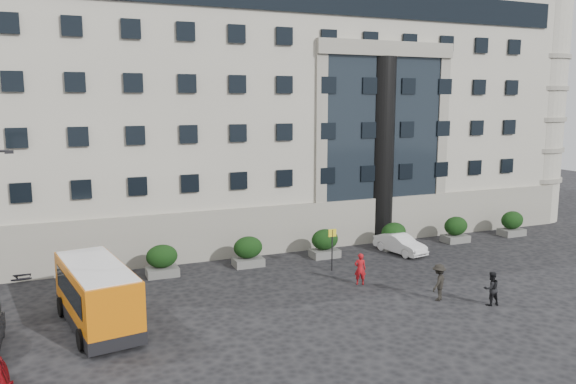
# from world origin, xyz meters

# --- Properties ---
(ground) EXTENTS (120.00, 120.00, 0.00)m
(ground) POSITION_xyz_m (0.00, 0.00, 0.00)
(ground) COLOR black
(ground) RESTS_ON ground
(civic_building) EXTENTS (44.00, 24.00, 18.00)m
(civic_building) POSITION_xyz_m (6.00, 22.00, 9.00)
(civic_building) COLOR #A19D8E
(civic_building) RESTS_ON ground
(entrance_column) EXTENTS (1.80, 1.80, 13.00)m
(entrance_column) POSITION_xyz_m (12.00, 10.30, 6.50)
(entrance_column) COLOR black
(entrance_column) RESTS_ON ground
(hedge_a) EXTENTS (1.80, 1.26, 1.84)m
(hedge_a) POSITION_xyz_m (-4.00, 7.80, 0.93)
(hedge_a) COLOR #5B5B59
(hedge_a) RESTS_ON ground
(hedge_b) EXTENTS (1.80, 1.26, 1.84)m
(hedge_b) POSITION_xyz_m (1.20, 7.80, 0.93)
(hedge_b) COLOR #5B5B59
(hedge_b) RESTS_ON ground
(hedge_c) EXTENTS (1.80, 1.26, 1.84)m
(hedge_c) POSITION_xyz_m (6.40, 7.80, 0.93)
(hedge_c) COLOR #5B5B59
(hedge_c) RESTS_ON ground
(hedge_d) EXTENTS (1.80, 1.26, 1.84)m
(hedge_d) POSITION_xyz_m (11.60, 7.80, 0.93)
(hedge_d) COLOR #5B5B59
(hedge_d) RESTS_ON ground
(hedge_e) EXTENTS (1.80, 1.26, 1.84)m
(hedge_e) POSITION_xyz_m (16.80, 7.80, 0.93)
(hedge_e) COLOR #5B5B59
(hedge_e) RESTS_ON ground
(hedge_f) EXTENTS (1.80, 1.26, 1.84)m
(hedge_f) POSITION_xyz_m (22.00, 7.80, 0.93)
(hedge_f) COLOR #5B5B59
(hedge_f) RESTS_ON ground
(bus_stop_sign) EXTENTS (0.50, 0.08, 2.52)m
(bus_stop_sign) POSITION_xyz_m (5.50, 5.00, 1.73)
(bus_stop_sign) COLOR #262628
(bus_stop_sign) RESTS_ON ground
(minibus) EXTENTS (3.41, 7.08, 2.84)m
(minibus) POSITION_xyz_m (-7.95, 1.50, 1.56)
(minibus) COLOR #C66109
(minibus) RESTS_ON ground
(parked_car_c) EXTENTS (2.09, 4.48, 1.27)m
(parked_car_c) POSITION_xyz_m (-11.50, 11.81, 0.63)
(parked_car_c) COLOR black
(parked_car_c) RESTS_ON ground
(parked_car_d) EXTENTS (2.91, 5.17, 1.36)m
(parked_car_d) POSITION_xyz_m (-11.83, 16.00, 0.68)
(parked_car_d) COLOR black
(parked_car_d) RESTS_ON ground
(white_taxi) EXTENTS (2.08, 4.06, 1.28)m
(white_taxi) POSITION_xyz_m (11.43, 6.76, 0.64)
(white_taxi) COLOR silver
(white_taxi) RESTS_ON ground
(pedestrian_a) EXTENTS (0.75, 0.63, 1.76)m
(pedestrian_a) POSITION_xyz_m (5.77, 2.14, 0.88)
(pedestrian_a) COLOR #A01015
(pedestrian_a) RESTS_ON ground
(pedestrian_b) EXTENTS (0.88, 0.72, 1.70)m
(pedestrian_b) POSITION_xyz_m (10.15, -3.10, 0.85)
(pedestrian_b) COLOR black
(pedestrian_b) RESTS_ON ground
(pedestrian_c) EXTENTS (1.40, 1.25, 1.88)m
(pedestrian_c) POSITION_xyz_m (8.21, -1.53, 0.94)
(pedestrian_c) COLOR black
(pedestrian_c) RESTS_ON ground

